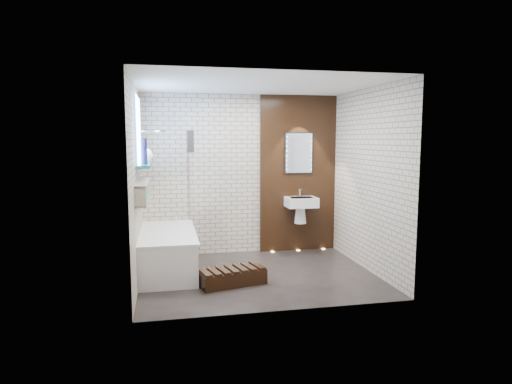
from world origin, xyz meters
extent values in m
plane|color=black|center=(0.00, 0.00, 0.00)|extent=(3.20, 3.20, 0.00)
cube|color=#B8A692|center=(0.00, 1.30, 1.30)|extent=(3.20, 0.04, 2.60)
cube|color=#B8A692|center=(0.00, -1.30, 1.30)|extent=(3.20, 0.04, 2.60)
cube|color=#B8A692|center=(-1.60, 0.00, 1.30)|extent=(0.04, 2.60, 2.60)
cube|color=#B8A692|center=(1.60, 0.00, 1.30)|extent=(0.04, 2.60, 2.60)
plane|color=white|center=(0.00, 0.00, 2.60)|extent=(3.20, 3.20, 0.00)
cube|color=black|center=(0.95, 1.27, 1.30)|extent=(1.30, 0.06, 2.60)
cube|color=#7FADE0|center=(-1.59, 0.35, 2.00)|extent=(0.03, 1.00, 0.90)
cube|color=teal|center=(-1.51, 0.35, 1.53)|extent=(0.18, 1.00, 0.04)
cube|color=teal|center=(-1.53, 0.15, 1.08)|extent=(0.14, 1.30, 0.03)
cube|color=#B2A899|center=(-1.53, 0.15, 1.32)|extent=(0.14, 1.30, 0.03)
cube|color=#B2A899|center=(-1.53, -0.48, 1.20)|extent=(0.14, 0.03, 0.26)
cube|color=#B2A899|center=(-1.53, 0.79, 1.20)|extent=(0.14, 0.03, 0.26)
cube|color=white|center=(-1.23, 0.45, 0.28)|extent=(0.75, 1.70, 0.55)
cube|color=white|center=(-1.23, 0.45, 0.57)|extent=(0.79, 1.74, 0.03)
cylinder|color=silver|center=(-1.08, 1.18, 0.64)|extent=(0.04, 0.04, 0.12)
cube|color=white|center=(-0.87, 0.89, 1.28)|extent=(0.01, 0.78, 1.40)
cube|color=black|center=(-0.87, 0.60, 1.85)|extent=(0.09, 0.24, 0.31)
cylinder|color=silver|center=(-1.30, 0.95, 2.00)|extent=(0.18, 0.18, 0.02)
cube|color=white|center=(0.95, 1.06, 0.85)|extent=(0.50, 0.36, 0.16)
cone|color=white|center=(0.95, 1.11, 0.63)|extent=(0.20, 0.20, 0.28)
cylinder|color=silver|center=(0.95, 1.16, 1.00)|extent=(0.03, 0.03, 0.14)
cube|color=black|center=(0.95, 1.24, 1.65)|extent=(0.50, 0.02, 0.70)
cube|color=silver|center=(0.95, 1.23, 1.65)|extent=(0.45, 0.01, 0.65)
cube|color=black|center=(-0.42, -0.30, 0.09)|extent=(0.92, 0.57, 0.19)
cylinder|color=maroon|center=(-1.53, 0.39, 1.18)|extent=(0.06, 0.06, 0.15)
cylinder|color=#AD641A|center=(-1.53, -0.03, 1.15)|extent=(0.05, 0.05, 0.11)
cylinder|color=maroon|center=(-1.53, -0.23, 1.17)|extent=(0.06, 0.06, 0.14)
cylinder|color=maroon|center=(-1.53, 0.03, 1.17)|extent=(0.05, 0.05, 0.13)
sphere|color=white|center=(-1.50, 0.52, 1.65)|extent=(0.21, 0.21, 0.21)
cylinder|color=#131436|center=(-1.50, 0.16, 1.72)|extent=(0.08, 0.08, 0.34)
cylinder|color=#FFD899|center=(0.50, 1.20, 0.01)|extent=(0.06, 0.06, 0.01)
cylinder|color=#FFD899|center=(0.95, 1.20, 0.01)|extent=(0.06, 0.06, 0.01)
cylinder|color=#FFD899|center=(1.40, 1.20, 0.01)|extent=(0.06, 0.06, 0.01)
camera|label=1|loc=(-1.23, -5.83, 1.89)|focal=30.98mm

